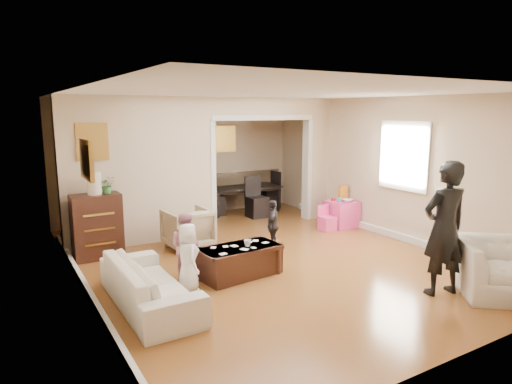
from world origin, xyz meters
TOP-DOWN VIEW (x-y plane):
  - floor at (0.00, 0.00)m, footprint 7.00×7.00m
  - partition_left at (-1.38, 1.80)m, footprint 2.75×0.18m
  - partition_right at (2.48, 1.80)m, footprint 0.55×0.18m
  - partition_header at (1.10, 1.80)m, footprint 2.22×0.18m
  - window_pane at (2.73, -0.40)m, footprint 0.03×0.95m
  - framed_art_partition at (-2.20, 1.70)m, footprint 0.45×0.03m
  - framed_art_sofa_wall at (-2.71, -0.60)m, footprint 0.03×0.55m
  - framed_art_alcove at (1.10, 3.44)m, footprint 0.45×0.03m
  - sofa at (-2.12, -0.84)m, footprint 0.76×1.93m
  - armchair_back at (-0.82, 1.13)m, footprint 0.78×0.80m
  - armchair_front at (1.87, -2.86)m, footprint 1.45×1.43m
  - dresser at (-2.27, 1.37)m, footprint 0.76×0.43m
  - table_lamp at (-2.27, 1.37)m, footprint 0.22×0.22m
  - potted_plant at (-2.07, 1.37)m, footprint 0.25×0.21m
  - coffee_table at (-0.70, -0.51)m, footprint 1.21×0.71m
  - coffee_cup at (-0.60, -0.56)m, footprint 0.11×0.11m
  - play_table at (2.44, 0.88)m, footprint 0.55×0.55m
  - cereal_box at (2.56, 0.98)m, footprint 0.20×0.07m
  - cyan_cup at (2.34, 0.83)m, footprint 0.08×0.08m
  - toy_block at (2.32, 1.00)m, footprint 0.10×0.08m
  - play_bowl at (2.49, 0.76)m, footprint 0.21×0.21m
  - dining_table at (1.37, 3.12)m, footprint 1.77×1.07m
  - adult_person at (1.24, -2.41)m, footprint 0.70×0.53m
  - child_kneel_a at (-1.55, -0.66)m, footprint 0.31×0.46m
  - child_kneel_b at (-1.40, -0.21)m, footprint 0.53×0.58m
  - child_toddler at (0.35, 0.24)m, footprint 0.51×0.52m
  - craft_papers at (-0.68, -0.51)m, footprint 0.88×0.43m

SIDE VIEW (x-z plane):
  - floor at x=0.00m, z-range 0.00..0.00m
  - coffee_table at x=-0.70m, z-range 0.00..0.43m
  - play_table at x=2.44m, z-range 0.00..0.53m
  - sofa at x=-2.12m, z-range 0.00..0.56m
  - dining_table at x=1.37m, z-range 0.00..0.60m
  - armchair_back at x=-0.82m, z-range 0.00..0.69m
  - armchair_front at x=1.87m, z-range 0.00..0.71m
  - craft_papers at x=-0.68m, z-range 0.43..0.44m
  - child_toddler at x=0.35m, z-range 0.00..0.88m
  - child_kneel_a at x=-1.55m, z-range 0.00..0.91m
  - child_kneel_b at x=-1.40m, z-range 0.00..0.96m
  - coffee_cup at x=-0.60m, z-range 0.43..0.53m
  - dresser at x=-2.27m, z-range 0.00..1.04m
  - toy_block at x=2.32m, z-range 0.53..0.58m
  - play_bowl at x=2.49m, z-range 0.53..0.58m
  - cyan_cup at x=2.34m, z-range 0.53..0.61m
  - cereal_box at x=2.56m, z-range 0.53..0.83m
  - adult_person at x=1.24m, z-range 0.00..1.74m
  - potted_plant at x=-2.07m, z-range 1.04..1.31m
  - table_lamp at x=-2.27m, z-range 1.04..1.40m
  - partition_left at x=-1.38m, z-range 0.00..2.60m
  - partition_right at x=2.48m, z-range 0.00..2.60m
  - window_pane at x=2.73m, z-range 1.00..2.10m
  - framed_art_alcove at x=1.10m, z-range 1.42..1.98m
  - framed_art_sofa_wall at x=-2.71m, z-range 1.60..2.00m
  - framed_art_partition at x=-2.20m, z-range 1.58..2.12m
  - partition_header at x=1.10m, z-range 2.25..2.60m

